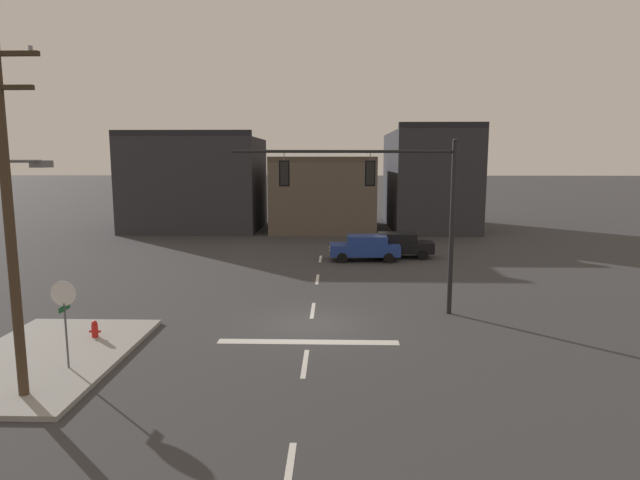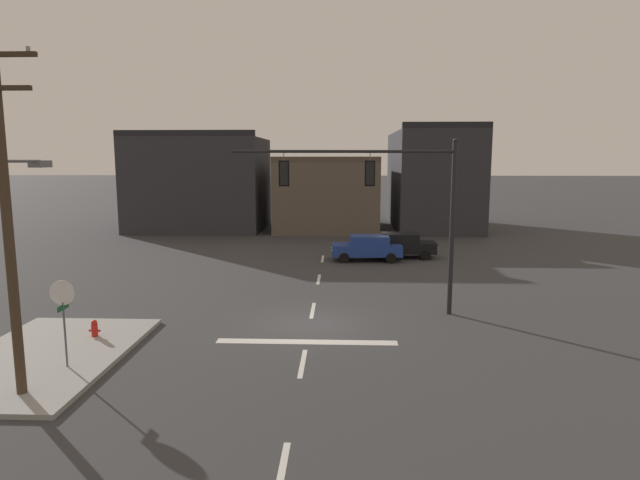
{
  "view_description": "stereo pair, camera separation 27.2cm",
  "coord_description": "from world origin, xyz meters",
  "px_view_note": "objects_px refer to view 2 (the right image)",
  "views": [
    {
      "loc": [
        0.92,
        -20.09,
        6.37
      ],
      "look_at": [
        0.3,
        2.23,
        3.01
      ],
      "focal_mm": 30.02,
      "sensor_mm": 36.0,
      "label": 1
    },
    {
      "loc": [
        1.19,
        -20.09,
        6.37
      ],
      "look_at": [
        0.3,
        2.23,
        3.01
      ],
      "focal_mm": 30.02,
      "sensor_mm": 36.0,
      "label": 2
    }
  ],
  "objects_px": {
    "utility_pole": "(9,206)",
    "signal_mast_near_side": "(390,195)",
    "stop_sign": "(63,303)",
    "fire_hydrant": "(95,331)",
    "car_lot_middle": "(367,247)",
    "car_lot_nearside": "(401,245)"
  },
  "relations": [
    {
      "from": "car_lot_middle",
      "to": "utility_pole",
      "type": "relative_size",
      "value": 0.47
    },
    {
      "from": "utility_pole",
      "to": "car_lot_middle",
      "type": "bearing_deg",
      "value": 63.07
    },
    {
      "from": "stop_sign",
      "to": "fire_hydrant",
      "type": "distance_m",
      "value": 3.36
    },
    {
      "from": "car_lot_nearside",
      "to": "fire_hydrant",
      "type": "xyz_separation_m",
      "value": [
        -12.68,
        -16.85,
        -0.53
      ]
    },
    {
      "from": "signal_mast_near_side",
      "to": "stop_sign",
      "type": "bearing_deg",
      "value": -148.1
    },
    {
      "from": "car_lot_nearside",
      "to": "car_lot_middle",
      "type": "distance_m",
      "value": 2.55
    },
    {
      "from": "signal_mast_near_side",
      "to": "utility_pole",
      "type": "bearing_deg",
      "value": -142.29
    },
    {
      "from": "stop_sign",
      "to": "utility_pole",
      "type": "distance_m",
      "value": 3.52
    },
    {
      "from": "signal_mast_near_side",
      "to": "utility_pole",
      "type": "height_order",
      "value": "utility_pole"
    },
    {
      "from": "fire_hydrant",
      "to": "stop_sign",
      "type": "bearing_deg",
      "value": -80.94
    },
    {
      "from": "car_lot_nearside",
      "to": "fire_hydrant",
      "type": "relative_size",
      "value": 6.01
    },
    {
      "from": "utility_pole",
      "to": "signal_mast_near_side",
      "type": "bearing_deg",
      "value": 37.71
    },
    {
      "from": "car_lot_middle",
      "to": "fire_hydrant",
      "type": "distance_m",
      "value": 18.81
    },
    {
      "from": "signal_mast_near_side",
      "to": "car_lot_nearside",
      "type": "xyz_separation_m",
      "value": [
        2.0,
        13.26,
        -4.12
      ]
    },
    {
      "from": "signal_mast_near_side",
      "to": "fire_hydrant",
      "type": "relative_size",
      "value": 11.91
    },
    {
      "from": "stop_sign",
      "to": "fire_hydrant",
      "type": "relative_size",
      "value": 3.77
    },
    {
      "from": "car_lot_nearside",
      "to": "fire_hydrant",
      "type": "height_order",
      "value": "car_lot_nearside"
    },
    {
      "from": "car_lot_middle",
      "to": "stop_sign",
      "type": "bearing_deg",
      "value": -118.43
    },
    {
      "from": "signal_mast_near_side",
      "to": "fire_hydrant",
      "type": "xyz_separation_m",
      "value": [
        -10.69,
        -3.58,
        -4.65
      ]
    },
    {
      "from": "fire_hydrant",
      "to": "car_lot_middle",
      "type": "bearing_deg",
      "value": 56.32
    },
    {
      "from": "stop_sign",
      "to": "car_lot_middle",
      "type": "xyz_separation_m",
      "value": [
        9.98,
        18.44,
        -1.29
      ]
    },
    {
      "from": "stop_sign",
      "to": "car_lot_nearside",
      "type": "relative_size",
      "value": 0.63
    }
  ]
}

